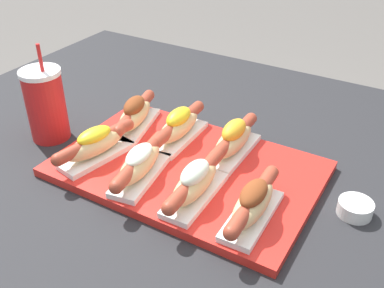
{
  "coord_description": "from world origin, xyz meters",
  "views": [
    {
      "loc": [
        0.42,
        -0.68,
        1.29
      ],
      "look_at": [
        0.03,
        -0.03,
        0.8
      ],
      "focal_mm": 42.0,
      "sensor_mm": 36.0,
      "label": 1
    }
  ],
  "objects_px": {
    "hot_dog_3": "(253,203)",
    "drink_cup": "(46,105)",
    "serving_tray": "(187,169)",
    "hot_dog_2": "(195,183)",
    "hot_dog_1": "(140,164)",
    "hot_dog_0": "(95,144)",
    "hot_dog_4": "(135,114)",
    "hot_dog_6": "(233,140)",
    "hot_dog_5": "(179,126)",
    "sauce_bowl": "(355,208)"
  },
  "relations": [
    {
      "from": "hot_dog_3",
      "to": "hot_dog_4",
      "type": "xyz_separation_m",
      "value": [
        -0.36,
        0.15,
        0.0
      ]
    },
    {
      "from": "serving_tray",
      "to": "hot_dog_4",
      "type": "distance_m",
      "value": 0.2
    },
    {
      "from": "hot_dog_0",
      "to": "hot_dog_3",
      "type": "xyz_separation_m",
      "value": [
        0.35,
        -0.01,
        0.0
      ]
    },
    {
      "from": "hot_dog_6",
      "to": "hot_dog_5",
      "type": "bearing_deg",
      "value": -175.73
    },
    {
      "from": "hot_dog_5",
      "to": "hot_dog_6",
      "type": "relative_size",
      "value": 1.0
    },
    {
      "from": "hot_dog_3",
      "to": "drink_cup",
      "type": "bearing_deg",
      "value": 175.63
    },
    {
      "from": "hot_dog_0",
      "to": "hot_dog_6",
      "type": "distance_m",
      "value": 0.28
    },
    {
      "from": "hot_dog_2",
      "to": "hot_dog_3",
      "type": "height_order",
      "value": "hot_dog_2"
    },
    {
      "from": "hot_dog_6",
      "to": "sauce_bowl",
      "type": "height_order",
      "value": "hot_dog_6"
    },
    {
      "from": "hot_dog_1",
      "to": "sauce_bowl",
      "type": "height_order",
      "value": "hot_dog_1"
    },
    {
      "from": "hot_dog_3",
      "to": "hot_dog_5",
      "type": "distance_m",
      "value": 0.29
    },
    {
      "from": "serving_tray",
      "to": "hot_dog_5",
      "type": "bearing_deg",
      "value": 131.28
    },
    {
      "from": "hot_dog_0",
      "to": "drink_cup",
      "type": "bearing_deg",
      "value": 168.74
    },
    {
      "from": "hot_dog_2",
      "to": "drink_cup",
      "type": "height_order",
      "value": "drink_cup"
    },
    {
      "from": "hot_dog_2",
      "to": "hot_dog_3",
      "type": "xyz_separation_m",
      "value": [
        0.11,
        0.0,
        -0.0
      ]
    },
    {
      "from": "hot_dog_0",
      "to": "hot_dog_1",
      "type": "relative_size",
      "value": 0.99
    },
    {
      "from": "hot_dog_4",
      "to": "hot_dog_5",
      "type": "distance_m",
      "value": 0.11
    },
    {
      "from": "hot_dog_5",
      "to": "hot_dog_1",
      "type": "bearing_deg",
      "value": -86.31
    },
    {
      "from": "hot_dog_2",
      "to": "sauce_bowl",
      "type": "distance_m",
      "value": 0.29
    },
    {
      "from": "sauce_bowl",
      "to": "drink_cup",
      "type": "xyz_separation_m",
      "value": [
        -0.67,
        -0.08,
        0.07
      ]
    },
    {
      "from": "serving_tray",
      "to": "hot_dog_2",
      "type": "relative_size",
      "value": 2.54
    },
    {
      "from": "hot_dog_5",
      "to": "sauce_bowl",
      "type": "relative_size",
      "value": 3.27
    },
    {
      "from": "serving_tray",
      "to": "hot_dog_0",
      "type": "xyz_separation_m",
      "value": [
        -0.17,
        -0.07,
        0.04
      ]
    },
    {
      "from": "hot_dog_3",
      "to": "hot_dog_1",
      "type": "bearing_deg",
      "value": -179.57
    },
    {
      "from": "hot_dog_2",
      "to": "hot_dog_5",
      "type": "bearing_deg",
      "value": 130.19
    },
    {
      "from": "serving_tray",
      "to": "hot_dog_0",
      "type": "bearing_deg",
      "value": -157.32
    },
    {
      "from": "hot_dog_4",
      "to": "sauce_bowl",
      "type": "bearing_deg",
      "value": -2.72
    },
    {
      "from": "serving_tray",
      "to": "sauce_bowl",
      "type": "distance_m",
      "value": 0.33
    },
    {
      "from": "serving_tray",
      "to": "hot_dog_1",
      "type": "height_order",
      "value": "hot_dog_1"
    },
    {
      "from": "hot_dog_1",
      "to": "hot_dog_5",
      "type": "relative_size",
      "value": 0.99
    },
    {
      "from": "drink_cup",
      "to": "hot_dog_2",
      "type": "bearing_deg",
      "value": -5.72
    },
    {
      "from": "hot_dog_1",
      "to": "hot_dog_2",
      "type": "distance_m",
      "value": 0.12
    },
    {
      "from": "hot_dog_3",
      "to": "hot_dog_4",
      "type": "bearing_deg",
      "value": 157.59
    },
    {
      "from": "hot_dog_2",
      "to": "serving_tray",
      "type": "bearing_deg",
      "value": 129.14
    },
    {
      "from": "hot_dog_4",
      "to": "serving_tray",
      "type": "bearing_deg",
      "value": -20.8
    },
    {
      "from": "drink_cup",
      "to": "hot_dog_5",
      "type": "bearing_deg",
      "value": 22.79
    },
    {
      "from": "serving_tray",
      "to": "hot_dog_4",
      "type": "bearing_deg",
      "value": 159.2
    },
    {
      "from": "serving_tray",
      "to": "sauce_bowl",
      "type": "xyz_separation_m",
      "value": [
        0.33,
        0.04,
        0.01
      ]
    },
    {
      "from": "serving_tray",
      "to": "drink_cup",
      "type": "distance_m",
      "value": 0.35
    },
    {
      "from": "hot_dog_4",
      "to": "hot_dog_6",
      "type": "bearing_deg",
      "value": 4.05
    },
    {
      "from": "hot_dog_6",
      "to": "sauce_bowl",
      "type": "xyz_separation_m",
      "value": [
        0.27,
        -0.04,
        -0.04
      ]
    },
    {
      "from": "sauce_bowl",
      "to": "serving_tray",
      "type": "bearing_deg",
      "value": -172.29
    },
    {
      "from": "hot_dog_1",
      "to": "hot_dog_2",
      "type": "relative_size",
      "value": 0.99
    },
    {
      "from": "hot_dog_0",
      "to": "sauce_bowl",
      "type": "relative_size",
      "value": 3.22
    },
    {
      "from": "hot_dog_1",
      "to": "hot_dog_6",
      "type": "xyz_separation_m",
      "value": [
        0.12,
        0.17,
        0.0
      ]
    },
    {
      "from": "hot_dog_6",
      "to": "drink_cup",
      "type": "distance_m",
      "value": 0.42
    },
    {
      "from": "hot_dog_5",
      "to": "sauce_bowl",
      "type": "distance_m",
      "value": 0.4
    },
    {
      "from": "sauce_bowl",
      "to": "hot_dog_1",
      "type": "bearing_deg",
      "value": -161.85
    },
    {
      "from": "hot_dog_0",
      "to": "hot_dog_5",
      "type": "height_order",
      "value": "hot_dog_5"
    },
    {
      "from": "hot_dog_3",
      "to": "hot_dog_6",
      "type": "bearing_deg",
      "value": 125.49
    }
  ]
}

